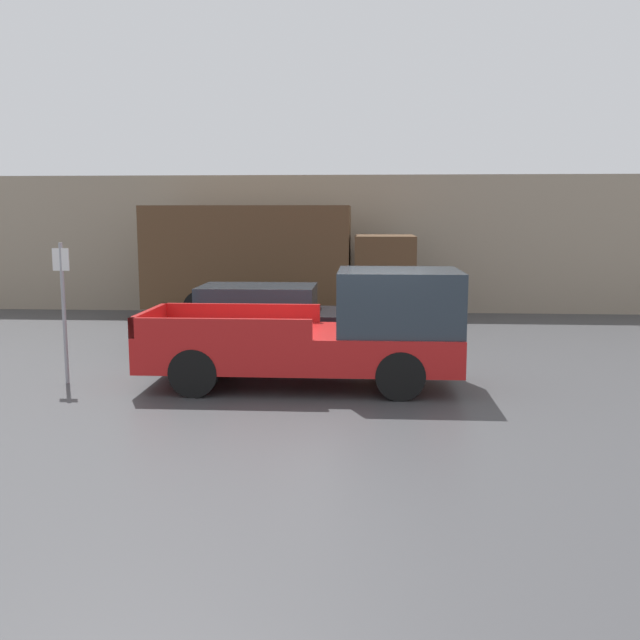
# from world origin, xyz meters

# --- Properties ---
(ground_plane) EXTENTS (60.00, 60.00, 0.00)m
(ground_plane) POSITION_xyz_m (0.00, 0.00, 0.00)
(ground_plane) COLOR #3D3D3F
(building_wall) EXTENTS (28.00, 0.15, 4.27)m
(building_wall) POSITION_xyz_m (0.00, 9.89, 2.13)
(building_wall) COLOR gray
(building_wall) RESTS_ON ground
(pickup_truck) EXTENTS (5.60, 2.10, 2.09)m
(pickup_truck) POSITION_xyz_m (-0.38, 0.01, 0.99)
(pickup_truck) COLOR red
(pickup_truck) RESTS_ON ground
(car) EXTENTS (4.64, 1.96, 1.49)m
(car) POSITION_xyz_m (-2.30, 3.14, 0.77)
(car) COLOR black
(car) RESTS_ON ground
(delivery_truck) EXTENTS (7.53, 2.34, 3.30)m
(delivery_truck) POSITION_xyz_m (-2.47, 7.65, 1.79)
(delivery_truck) COLOR #4C331E
(delivery_truck) RESTS_ON ground
(parking_sign) EXTENTS (0.30, 0.07, 2.56)m
(parking_sign) POSITION_xyz_m (-5.24, -0.10, 1.44)
(parking_sign) COLOR gray
(parking_sign) RESTS_ON ground
(newspaper_box) EXTENTS (0.45, 0.40, 1.10)m
(newspaper_box) POSITION_xyz_m (-1.22, 9.56, 0.55)
(newspaper_box) COLOR #194CB2
(newspaper_box) RESTS_ON ground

